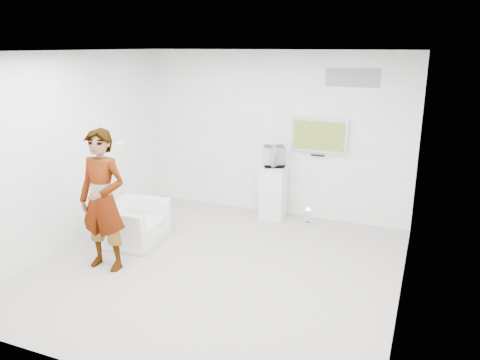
{
  "coord_description": "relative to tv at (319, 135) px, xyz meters",
  "views": [
    {
      "loc": [
        2.64,
        -5.55,
        3.07
      ],
      "look_at": [
        0.11,
        0.6,
        1.15
      ],
      "focal_mm": 35.0,
      "sensor_mm": 36.0,
      "label": 1
    }
  ],
  "objects": [
    {
      "name": "room",
      "position": [
        -0.85,
        -2.45,
        -0.05
      ],
      "size": [
        5.01,
        5.01,
        3.0
      ],
      "color": "#BAB5AB",
      "rests_on": "ground"
    },
    {
      "name": "tv",
      "position": [
        0.0,
        0.0,
        0.0
      ],
      "size": [
        1.0,
        0.08,
        0.6
      ],
      "primitive_type": "cube",
      "color": "#BAB9BE",
      "rests_on": "room"
    },
    {
      "name": "logo_decal",
      "position": [
        0.5,
        0.04,
        1.0
      ],
      "size": [
        0.9,
        0.02,
        0.3
      ],
      "primitive_type": "cube",
      "color": "gray",
      "rests_on": "room"
    },
    {
      "name": "person",
      "position": [
        -2.31,
        -3.05,
        -0.55
      ],
      "size": [
        0.73,
        0.48,
        2.0
      ],
      "primitive_type": "imported",
      "rotation": [
        0.0,
        0.0,
        0.0
      ],
      "color": "white",
      "rests_on": "room"
    },
    {
      "name": "armchair",
      "position": [
        -2.46,
        -2.17,
        -1.23
      ],
      "size": [
        0.93,
        1.05,
        0.65
      ],
      "primitive_type": "imported",
      "rotation": [
        0.0,
        0.0,
        1.63
      ],
      "color": "white",
      "rests_on": "room"
    },
    {
      "name": "pedestal",
      "position": [
        -0.75,
        -0.25,
        -1.06
      ],
      "size": [
        0.49,
        0.49,
        0.98
      ],
      "primitive_type": "cube",
      "rotation": [
        0.0,
        0.0,
        0.03
      ],
      "color": "silver",
      "rests_on": "room"
    },
    {
      "name": "floor_uplight",
      "position": [
        -0.06,
        -0.34,
        -1.4
      ],
      "size": [
        0.2,
        0.2,
        0.3
      ],
      "primitive_type": "cylinder",
      "rotation": [
        0.0,
        0.0,
        -0.02
      ],
      "color": "white",
      "rests_on": "room"
    },
    {
      "name": "vitrine",
      "position": [
        -0.75,
        -0.25,
        -0.39
      ],
      "size": [
        0.48,
        0.48,
        0.36
      ],
      "primitive_type": "cube",
      "rotation": [
        0.0,
        0.0,
        0.41
      ],
      "color": "silver",
      "rests_on": "pedestal"
    },
    {
      "name": "console",
      "position": [
        -0.75,
        -0.25,
        -0.45
      ],
      "size": [
        0.06,
        0.17,
        0.23
      ],
      "primitive_type": "cube",
      "rotation": [
        0.0,
        0.0,
        0.07
      ],
      "color": "silver",
      "rests_on": "pedestal"
    },
    {
      "name": "wii_remote",
      "position": [
        -2.06,
        -2.9,
        0.25
      ],
      "size": [
        0.06,
        0.14,
        0.04
      ],
      "primitive_type": "cube",
      "rotation": [
        0.0,
        0.0,
        -0.15
      ],
      "color": "silver",
      "rests_on": "person"
    }
  ]
}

